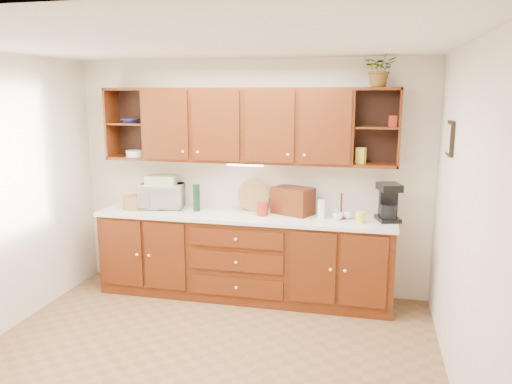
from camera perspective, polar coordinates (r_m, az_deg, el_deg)
The scene contains 25 objects.
floor at distance 4.48m, azimuth -6.26°, elevation -18.72°, with size 4.00×4.00×0.00m, color brown.
ceiling at distance 3.90m, azimuth -7.10°, elevation 16.57°, with size 4.00×4.00×0.00m, color white.
back_wall at distance 5.64m, azimuth -0.69°, elevation 1.73°, with size 4.00×4.00×0.00m, color beige.
right_wall at distance 3.83m, azimuth 22.88°, elevation -3.75°, with size 3.50×3.50×0.00m, color beige.
base_cabinets at distance 5.56m, azimuth -1.41°, elevation -7.44°, with size 3.20×0.60×0.90m, color #3E1607.
countertop at distance 5.42m, azimuth -1.46°, elevation -2.76°, with size 3.24×0.64×0.04m, color white.
upper_cabinets at distance 5.41m, azimuth -1.01°, elevation 7.65°, with size 3.20×0.33×0.80m.
undercabinet_light at distance 5.41m, azimuth -1.24°, elevation 3.14°, with size 0.40×0.05×0.03m, color white.
framed_picture at distance 4.62m, azimuth 21.32°, elevation 5.73°, with size 0.03×0.24×0.30m, color black.
wicker_basket at distance 5.81m, azimuth -13.88°, elevation -1.15°, with size 0.22×0.22×0.15m, color olive.
microwave at distance 5.79m, azimuth -10.72°, elevation -0.47°, with size 0.49×0.33×0.27m, color beige.
towel_stack at distance 5.76m, azimuth -10.78°, elevation 1.34°, with size 0.33×0.24×0.10m, color #F1EE71.
wine_bottle at distance 5.57m, azimuth -6.81°, elevation -0.66°, with size 0.07×0.07×0.30m, color #10311A.
woven_tray at distance 5.59m, azimuth -0.28°, elevation -2.03°, with size 0.36×0.36×0.02m, color olive.
bread_box at distance 5.41m, azimuth 4.24°, elevation -1.00°, with size 0.42×0.26×0.29m, color #3E1607.
mug_tree at distance 5.30m, azimuth 9.69°, elevation -2.55°, with size 0.23×0.24×0.28m.
canister_red at distance 5.35m, azimuth 0.73°, elevation -1.94°, with size 0.12×0.12×0.15m, color #A12817.
canister_white at distance 5.27m, azimuth 7.50°, elevation -1.97°, with size 0.08×0.08×0.20m, color white.
canister_yellow at distance 5.14m, azimuth 11.83°, elevation -2.88°, with size 0.09×0.09×0.12m, color yellow.
coffee_maker at distance 5.30m, azimuth 14.90°, elevation -1.17°, with size 0.28×0.32×0.39m.
bowl_stack at distance 5.89m, azimuth -14.19°, elevation 7.89°, with size 0.18×0.18×0.04m, color #2A2E9A.
plate_stack at distance 5.87m, azimuth -13.67°, elevation 4.30°, with size 0.20×0.20×0.07m, color white.
pantry_box_yellow at distance 5.25m, azimuth 11.90°, elevation 4.11°, with size 0.09×0.07×0.16m, color yellow.
pantry_box_red at distance 5.22m, azimuth 15.36°, elevation 7.81°, with size 0.07×0.06×0.11m, color #A12817.
potted_plant at distance 5.20m, azimuth 14.05°, elevation 13.49°, with size 0.32×0.27×0.35m, color #999999.
Camera 1 is at (1.32, -3.65, 2.23)m, focal length 35.00 mm.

